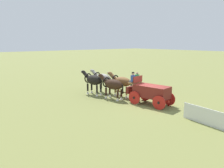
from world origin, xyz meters
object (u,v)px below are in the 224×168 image
at_px(show_wagon, 150,91).
at_px(draft_horse_rear_near, 112,85).
at_px(draft_horse_lead_off, 102,79).
at_px(draft_horse_lead_near, 93,80).
at_px(draft_horse_rear_off, 121,82).

distance_m(show_wagon, draft_horse_rear_near, 3.71).
xyz_separation_m(show_wagon, draft_horse_lead_off, (6.27, 0.27, 0.29)).
distance_m(draft_horse_lead_near, draft_horse_lead_off, 1.30).
distance_m(show_wagon, draft_horse_lead_near, 6.28).
distance_m(show_wagon, draft_horse_lead_off, 6.28).
bearing_deg(show_wagon, draft_horse_rear_off, -1.70).
bearing_deg(draft_horse_lead_off, draft_horse_rear_near, 161.81).
xyz_separation_m(draft_horse_rear_off, draft_horse_lead_off, (2.56, 0.38, 0.03)).
height_order(draft_horse_rear_off, draft_horse_lead_near, draft_horse_lead_near).
xyz_separation_m(show_wagon, draft_horse_lead_near, (6.08, 1.55, 0.29)).
xyz_separation_m(draft_horse_rear_near, draft_horse_lead_near, (2.56, 0.38, 0.10)).
height_order(show_wagon, draft_horse_lead_near, show_wagon).
height_order(show_wagon, draft_horse_lead_off, show_wagon).
relative_size(show_wagon, draft_horse_lead_off, 1.97).
height_order(draft_horse_rear_near, draft_horse_lead_off, draft_horse_lead_off).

